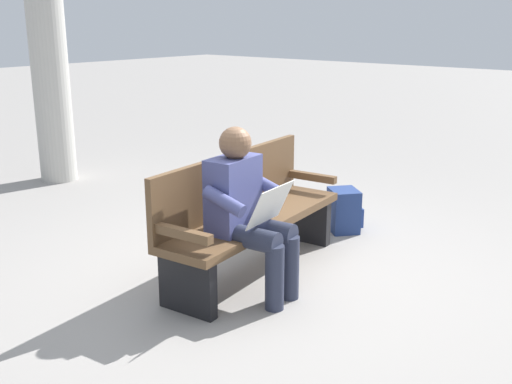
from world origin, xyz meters
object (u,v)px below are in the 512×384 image
at_px(backpack, 344,211).
at_px(support_pillar, 44,10).
at_px(bench_near, 247,213).
at_px(person_seated, 247,208).

height_order(backpack, support_pillar, support_pillar).
height_order(bench_near, backpack, bench_near).
xyz_separation_m(bench_near, backpack, (-1.25, 0.09, -0.27)).
bearing_deg(backpack, bench_near, -4.04).
xyz_separation_m(bench_near, support_pillar, (-0.63, -3.51, 1.50)).
bearing_deg(bench_near, backpack, 169.58).
xyz_separation_m(backpack, support_pillar, (0.61, -3.60, 1.76)).
relative_size(person_seated, support_pillar, 0.30).
height_order(person_seated, backpack, person_seated).
height_order(bench_near, person_seated, person_seated).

